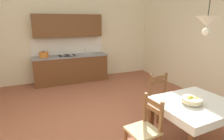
# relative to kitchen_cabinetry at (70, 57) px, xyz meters

# --- Properties ---
(ground_plane) EXTENTS (6.34, 7.11, 0.10)m
(ground_plane) POSITION_rel_kitchen_cabinetry_xyz_m (0.14, -2.98, -0.91)
(ground_plane) COLOR #99563D
(wall_back) EXTENTS (6.34, 0.12, 4.01)m
(wall_back) POSITION_rel_kitchen_cabinetry_xyz_m (0.14, 0.33, 1.15)
(wall_back) COLOR beige
(wall_back) RESTS_ON ground_plane
(wall_right) EXTENTS (0.12, 7.11, 4.01)m
(wall_right) POSITION_rel_kitchen_cabinetry_xyz_m (3.07, -2.98, 1.15)
(wall_right) COLOR beige
(wall_right) RESTS_ON ground_plane
(kitchen_cabinetry) EXTENTS (2.39, 0.63, 2.20)m
(kitchen_cabinetry) POSITION_rel_kitchen_cabinetry_xyz_m (0.00, 0.00, 0.00)
(kitchen_cabinetry) COLOR brown
(kitchen_cabinetry) RESTS_ON ground_plane
(dining_table) EXTENTS (1.26, 1.10, 0.75)m
(dining_table) POSITION_rel_kitchen_cabinetry_xyz_m (1.20, -4.09, -0.23)
(dining_table) COLOR brown
(dining_table) RESTS_ON ground_plane
(dining_chair_tv_side) EXTENTS (0.46, 0.46, 0.93)m
(dining_chair_tv_side) POSITION_rel_kitchen_cabinetry_xyz_m (0.33, -4.01, -0.41)
(dining_chair_tv_side) COLOR #D1BC89
(dining_chair_tv_side) RESTS_ON ground_plane
(dining_chair_kitchen_side) EXTENTS (0.47, 0.47, 0.93)m
(dining_chair_kitchen_side) POSITION_rel_kitchen_cabinetry_xyz_m (1.28, -3.14, -0.41)
(dining_chair_kitchen_side) COLOR #D1BC89
(dining_chair_kitchen_side) RESTS_ON ground_plane
(fruit_bowl) EXTENTS (0.30, 0.30, 0.12)m
(fruit_bowl) POSITION_rel_kitchen_cabinetry_xyz_m (1.11, -4.11, -0.04)
(fruit_bowl) COLOR beige
(fruit_bowl) RESTS_ON dining_table
(pendant_lamp) EXTENTS (0.32, 0.32, 0.80)m
(pendant_lamp) POSITION_rel_kitchen_cabinetry_xyz_m (1.13, -4.18, 1.14)
(pendant_lamp) COLOR black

